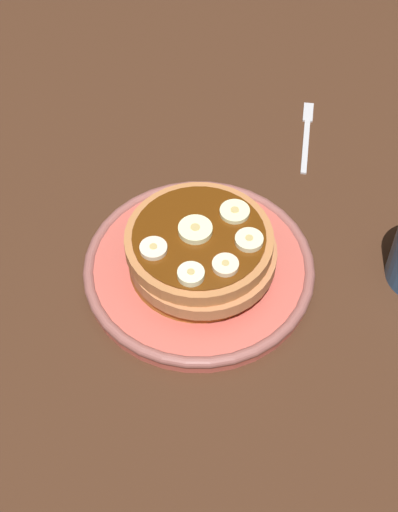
% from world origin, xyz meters
% --- Properties ---
extents(ground_plane, '(1.40, 1.40, 0.03)m').
position_xyz_m(ground_plane, '(0.00, 0.00, -0.01)').
color(ground_plane, '#422616').
extents(plate, '(0.25, 0.25, 0.02)m').
position_xyz_m(plate, '(0.00, 0.00, 0.01)').
color(plate, '#CC594C').
rests_on(plate, ground_plane).
extents(pancake_stack, '(0.16, 0.16, 0.05)m').
position_xyz_m(pancake_stack, '(-0.00, -0.00, 0.04)').
color(pancake_stack, '#AD6626').
rests_on(pancake_stack, plate).
extents(banana_slice_0, '(0.04, 0.04, 0.01)m').
position_xyz_m(banana_slice_0, '(-0.00, 0.01, 0.07)').
color(banana_slice_0, '#F0F4B7').
rests_on(banana_slice_0, pancake_stack).
extents(banana_slice_1, '(0.03, 0.03, 0.01)m').
position_xyz_m(banana_slice_1, '(-0.05, 0.01, 0.07)').
color(banana_slice_1, '#F3E2C2').
rests_on(banana_slice_1, pancake_stack).
extents(banana_slice_2, '(0.03, 0.03, 0.01)m').
position_xyz_m(banana_slice_2, '(0.03, -0.04, 0.07)').
color(banana_slice_2, '#F3ECBA').
rests_on(banana_slice_2, pancake_stack).
extents(banana_slice_3, '(0.03, 0.03, 0.01)m').
position_xyz_m(banana_slice_3, '(-0.01, -0.05, 0.07)').
color(banana_slice_3, '#FEE5BC').
rests_on(banana_slice_3, pancake_stack).
extents(banana_slice_4, '(0.03, 0.03, 0.01)m').
position_xyz_m(banana_slice_4, '(0.05, 0.00, 0.07)').
color(banana_slice_4, '#EDF0B4').
rests_on(banana_slice_4, pancake_stack).
extents(banana_slice_5, '(0.03, 0.03, 0.01)m').
position_xyz_m(banana_slice_5, '(-0.04, -0.04, 0.07)').
color(banana_slice_5, '#EEF2C4').
rests_on(banana_slice_5, pancake_stack).
extents(fork, '(0.10, 0.10, 0.01)m').
position_xyz_m(fork, '(0.25, 0.09, 0.00)').
color(fork, silver).
rests_on(fork, ground_plane).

